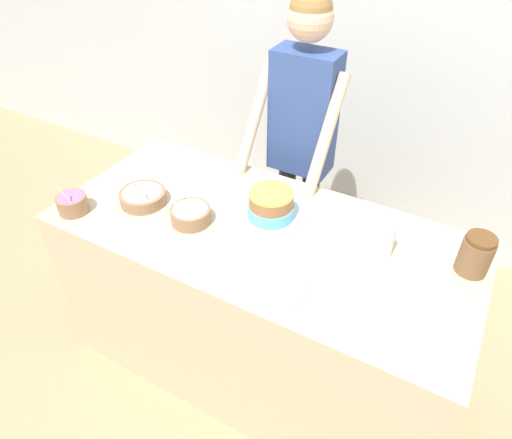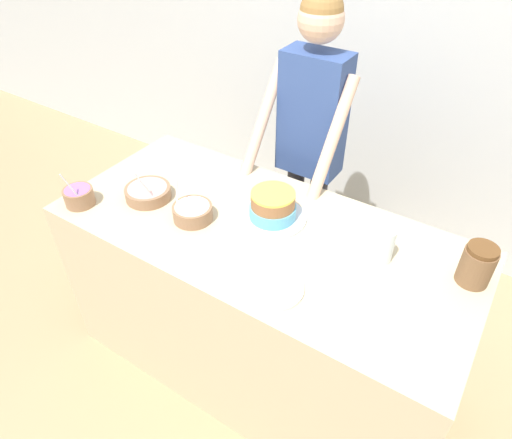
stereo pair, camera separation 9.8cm
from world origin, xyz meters
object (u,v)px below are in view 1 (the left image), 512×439
object	(u,v)px
ceramic_plate	(279,287)
stoneware_jar	(476,255)
frosting_bowl_pink	(143,196)
drinking_glass	(385,239)
cake	(271,206)
frosting_bowl_purple	(72,203)
frosting_bowl_white	(191,214)
person_baker	(302,124)

from	to	relation	value
ceramic_plate	stoneware_jar	size ratio (longest dim) A/B	1.34
frosting_bowl_pink	drinking_glass	size ratio (longest dim) A/B	1.40
cake	frosting_bowl_purple	world-z (taller)	frosting_bowl_purple
cake	frosting_bowl_pink	size ratio (longest dim) A/B	1.43
frosting_bowl_pink	ceramic_plate	size ratio (longest dim) A/B	0.94
frosting_bowl_purple	frosting_bowl_white	bearing A→B (deg)	21.35
person_baker	frosting_bowl_purple	distance (m)	1.17
drinking_glass	ceramic_plate	bearing A→B (deg)	-126.58
cake	ceramic_plate	bearing A→B (deg)	-57.98
cake	drinking_glass	size ratio (longest dim) A/B	2.00
cake	drinking_glass	xyz separation A→B (m)	(0.49, 0.01, 0.01)
drinking_glass	frosting_bowl_purple	bearing A→B (deg)	-162.72
person_baker	drinking_glass	size ratio (longest dim) A/B	11.67
cake	frosting_bowl_white	bearing A→B (deg)	-146.36
drinking_glass	stoneware_jar	size ratio (longest dim) A/B	0.90
frosting_bowl_purple	drinking_glass	world-z (taller)	frosting_bowl_purple
person_baker	cake	distance (m)	0.58
frosting_bowl_white	stoneware_jar	world-z (taller)	frosting_bowl_white
frosting_bowl_white	stoneware_jar	distance (m)	1.14
ceramic_plate	cake	bearing A→B (deg)	122.02
person_baker	cake	xyz separation A→B (m)	(0.12, -0.56, -0.12)
frosting_bowl_white	stoneware_jar	size ratio (longest dim) A/B	1.17
drinking_glass	ceramic_plate	size ratio (longest dim) A/B	0.67
person_baker	ceramic_plate	xyz separation A→B (m)	(0.34, -0.92, -0.17)
cake	frosting_bowl_purple	distance (m)	0.88
person_baker	frosting_bowl_purple	xyz separation A→B (m)	(-0.67, -0.95, -0.13)
frosting_bowl_purple	drinking_glass	distance (m)	1.34
frosting_bowl_purple	ceramic_plate	world-z (taller)	frosting_bowl_purple
ceramic_plate	stoneware_jar	distance (m)	0.74
ceramic_plate	person_baker	bearing A→B (deg)	110.37
frosting_bowl_white	drinking_glass	world-z (taller)	frosting_bowl_white
person_baker	ceramic_plate	bearing A→B (deg)	-69.63
cake	stoneware_jar	distance (m)	0.82
person_baker	frosting_bowl_purple	world-z (taller)	person_baker
cake	frosting_bowl_white	xyz separation A→B (m)	(-0.29, -0.19, -0.02)
person_baker	ceramic_plate	distance (m)	0.99
frosting_bowl_white	frosting_bowl_pink	size ratio (longest dim) A/B	0.92
stoneware_jar	drinking_glass	bearing A→B (deg)	-167.48
person_baker	drinking_glass	bearing A→B (deg)	-41.86
ceramic_plate	drinking_glass	bearing A→B (deg)	53.42
ceramic_plate	stoneware_jar	xyz separation A→B (m)	(0.59, 0.44, 0.08)
frosting_bowl_purple	drinking_glass	bearing A→B (deg)	17.28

